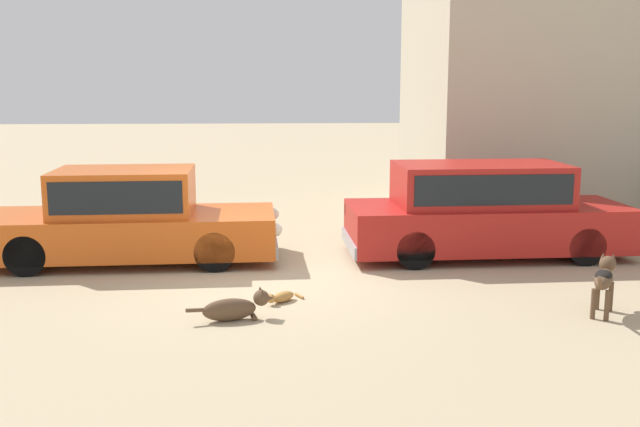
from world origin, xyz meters
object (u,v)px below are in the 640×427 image
Objects in this scene: parked_sedan_nearest at (127,217)px; parked_sedan_second at (484,208)px; stray_dog_tan at (604,277)px; stray_cat at (281,297)px; stray_dog_spotted at (236,307)px.

parked_sedan_second is at bearing -1.49° from parked_sedan_nearest.
parked_sedan_second is 3.18m from stray_dog_tan.
stray_dog_tan is 4.06m from stray_cat.
parked_sedan_nearest is 4.55× the size of stray_dog_spotted.
parked_sedan_second is 4.90× the size of stray_dog_tan.
stray_dog_tan is (0.66, -3.09, -0.34)m from parked_sedan_second.
stray_dog_spotted is 4.54m from stray_dog_tan.
stray_dog_spotted reaches higher than stray_cat.
parked_sedan_nearest is at bearing 94.83° from stray_dog_tan.
parked_sedan_second is 9.41× the size of stray_cat.
stray_cat is at bearing 38.06° from stray_dog_spotted.
stray_cat is at bearing 110.34° from stray_dog_tan.
stray_cat is (-3.32, -2.41, -0.72)m from parked_sedan_second.
parked_sedan_nearest is 3.61m from stray_dog_spotted.
parked_sedan_nearest is 7.09m from stray_dog_tan.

